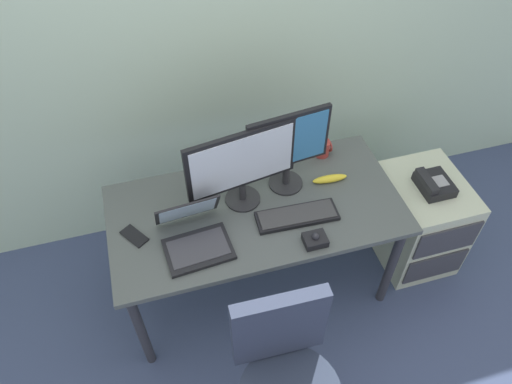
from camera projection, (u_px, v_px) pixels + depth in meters
name	position (u px, v px, depth m)	size (l,w,h in m)	color
ground_plane	(256.00, 282.00, 3.00)	(8.00, 8.00, 0.00)	#3B4868
back_wall	(216.00, 12.00, 2.42)	(6.00, 0.10, 2.80)	#B1CCAE
desk	(256.00, 217.00, 2.53)	(1.49, 0.74, 0.71)	#494F4C
file_cabinet	(418.00, 220.00, 2.94)	(0.42, 0.53, 0.61)	beige
desk_phone	(434.00, 184.00, 2.67)	(0.17, 0.20, 0.09)	black
monitor_main	(242.00, 164.00, 2.32)	(0.56, 0.18, 0.45)	#262628
monitor_side	(288.00, 146.00, 2.38)	(0.43, 0.18, 0.46)	#262628
keyboard	(297.00, 216.00, 2.42)	(0.42, 0.15, 0.03)	black
laptop	(194.00, 235.00, 2.29)	(0.33, 0.35, 0.22)	black
trackball_mouse	(315.00, 239.00, 2.31)	(0.11, 0.09, 0.07)	black
coffee_mug	(323.00, 148.00, 2.70)	(0.09, 0.08, 0.10)	#A4342E
cell_phone	(134.00, 236.00, 2.35)	(0.07, 0.14, 0.01)	black
banana	(330.00, 179.00, 2.58)	(0.19, 0.04, 0.04)	yellow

